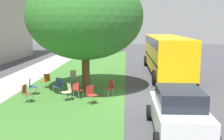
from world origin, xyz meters
TOP-DOWN VIEW (x-y plane):
  - ground at (0.00, 0.00)m, footprint 80.00×80.00m
  - grass_verge at (0.00, 3.20)m, footprint 48.00×6.00m
  - street_tree at (1.24, 2.42)m, footprint 6.39×6.39m
  - chair_0 at (-0.31, 2.64)m, footprint 0.58×0.57m
  - chair_1 at (3.31, 3.52)m, footprint 0.50×0.49m
  - chair_2 at (-0.71, 3.07)m, footprint 0.58×0.58m
  - chair_3 at (0.25, 0.99)m, footprint 0.58×0.59m
  - chair_4 at (0.61, 3.85)m, footprint 0.53×0.52m
  - chair_5 at (1.93, 4.94)m, footprint 0.59×0.59m
  - chair_6 at (0.34, 5.24)m, footprint 0.50×0.51m
  - chair_7 at (-1.21, 1.80)m, footprint 0.59×0.59m
  - chair_8 at (-1.12, 5.01)m, footprint 0.47×0.48m
  - chair_9 at (2.39, 2.53)m, footprint 0.54×0.55m
  - parked_car at (-4.69, -1.67)m, footprint 3.70×1.92m
  - school_bus at (7.12, -2.93)m, footprint 10.40×2.80m

SIDE VIEW (x-z plane):
  - ground at x=0.00m, z-range 0.00..0.00m
  - grass_verge at x=0.00m, z-range 0.00..0.01m
  - chair_0 at x=-0.31m, z-range 0.08..0.96m
  - chair_1 at x=3.31m, z-range 0.08..0.96m
  - chair_2 at x=-0.71m, z-range 0.08..0.96m
  - chair_3 at x=0.25m, z-range 0.08..0.96m
  - chair_4 at x=0.61m, z-range 0.08..0.96m
  - chair_5 at x=1.93m, z-range 0.08..0.96m
  - chair_6 at x=0.34m, z-range 0.08..0.96m
  - chair_7 at x=-1.21m, z-range 0.08..0.96m
  - chair_8 at x=-1.12m, z-range 0.08..0.96m
  - chair_9 at x=2.39m, z-range 0.08..0.96m
  - parked_car at x=-4.69m, z-range 0.01..1.66m
  - school_bus at x=7.12m, z-range 0.32..3.20m
  - street_tree at x=1.24m, z-range 0.92..7.49m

